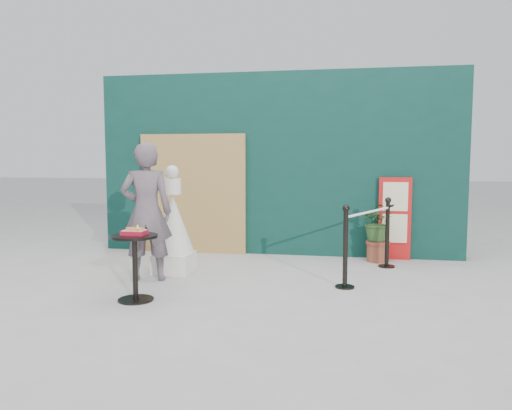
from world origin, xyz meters
The scene contains 10 objects.
ground centered at (0.00, 0.00, 0.00)m, with size 60.00×60.00×0.00m, color #ADAAA5.
back_wall centered at (0.00, 3.15, 1.50)m, with size 6.00×0.30×3.00m, color #0A2F26.
bamboo_fence centered at (-1.40, 2.94, 1.00)m, with size 1.80×0.08×2.00m, color tan.
woman centered at (-1.41, 0.99, 0.90)m, with size 0.66×0.43×1.81m, color #61535B.
menu_board centered at (1.90, 2.95, 0.65)m, with size 0.50×0.07×1.30m.
statue centered at (-1.23, 1.47, 0.61)m, with size 0.59×0.59×1.51m.
cafe_table centered at (-1.18, 0.07, 0.50)m, with size 0.52×0.52×0.75m.
food_basket centered at (-1.18, 0.08, 0.79)m, with size 0.26×0.19×0.11m.
planter centered at (1.64, 2.73, 0.53)m, with size 0.54×0.47×0.92m.
stanchion_barrier centered at (1.45, 1.72, 0.49)m, with size 0.84×1.54×1.03m.
Camera 1 is at (1.16, -5.10, 1.62)m, focal length 35.00 mm.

